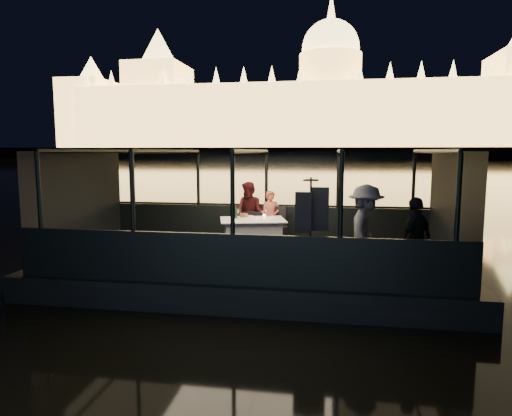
% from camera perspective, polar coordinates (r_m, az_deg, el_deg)
% --- Properties ---
extents(river_water, '(500.00, 500.00, 0.00)m').
position_cam_1_polar(river_water, '(89.54, 8.47, 5.27)').
color(river_water, black).
rests_on(river_water, ground).
extents(boat_hull, '(8.60, 4.40, 1.00)m').
position_cam_1_polar(boat_hull, '(10.02, -0.38, -9.11)').
color(boat_hull, black).
rests_on(boat_hull, river_water).
extents(boat_deck, '(8.00, 4.00, 0.04)m').
position_cam_1_polar(boat_deck, '(9.90, -0.38, -6.44)').
color(boat_deck, black).
rests_on(boat_deck, boat_hull).
extents(gunwale_port, '(8.00, 0.08, 0.90)m').
position_cam_1_polar(gunwale_port, '(11.75, 1.29, -1.95)').
color(gunwale_port, black).
rests_on(gunwale_port, boat_deck).
extents(gunwale_starboard, '(8.00, 0.08, 0.90)m').
position_cam_1_polar(gunwale_starboard, '(7.88, -2.90, -6.48)').
color(gunwale_starboard, black).
rests_on(gunwale_starboard, boat_deck).
extents(cabin_glass_port, '(8.00, 0.02, 1.40)m').
position_cam_1_polar(cabin_glass_port, '(11.62, 1.30, 3.66)').
color(cabin_glass_port, '#99B2B2').
rests_on(cabin_glass_port, gunwale_port).
extents(cabin_glass_starboard, '(8.00, 0.02, 1.40)m').
position_cam_1_polar(cabin_glass_starboard, '(7.69, -2.95, 1.87)').
color(cabin_glass_starboard, '#99B2B2').
rests_on(cabin_glass_starboard, gunwale_starboard).
extents(cabin_roof_glass, '(8.00, 4.00, 0.02)m').
position_cam_1_polar(cabin_roof_glass, '(9.62, -0.40, 7.11)').
color(cabin_roof_glass, '#99B2B2').
rests_on(cabin_roof_glass, boat_deck).
extents(end_wall_fore, '(0.02, 4.00, 2.30)m').
position_cam_1_polar(end_wall_fore, '(11.10, -21.19, 0.68)').
color(end_wall_fore, black).
rests_on(end_wall_fore, boat_deck).
extents(end_wall_aft, '(0.02, 4.00, 2.30)m').
position_cam_1_polar(end_wall_aft, '(9.83, 23.23, -0.19)').
color(end_wall_aft, black).
rests_on(end_wall_aft, boat_deck).
extents(canopy_ribs, '(8.00, 4.00, 2.30)m').
position_cam_1_polar(canopy_ribs, '(9.69, -0.39, 0.30)').
color(canopy_ribs, black).
rests_on(canopy_ribs, boat_deck).
extents(embankment, '(400.00, 140.00, 6.00)m').
position_cam_1_polar(embankment, '(219.49, 9.13, 6.59)').
color(embankment, '#423D33').
rests_on(embankment, ground).
extents(parliament_building, '(220.00, 32.00, 60.00)m').
position_cam_1_polar(parliament_building, '(186.34, 9.22, 15.14)').
color(parliament_building, '#F2D18C').
rests_on(parliament_building, embankment).
extents(dining_table_central, '(1.67, 1.39, 0.77)m').
position_cam_1_polar(dining_table_central, '(10.42, -0.43, -3.48)').
color(dining_table_central, white).
rests_on(dining_table_central, boat_deck).
extents(chair_port_left, '(0.50, 0.50, 0.82)m').
position_cam_1_polar(chair_port_left, '(11.07, -0.33, -2.50)').
color(chair_port_left, black).
rests_on(chair_port_left, boat_deck).
extents(chair_port_right, '(0.56, 0.56, 0.94)m').
position_cam_1_polar(chair_port_right, '(11.15, 2.63, -2.45)').
color(chair_port_right, black).
rests_on(chair_port_right, boat_deck).
extents(coat_stand, '(0.63, 0.57, 1.85)m').
position_cam_1_polar(coat_stand, '(8.17, 6.80, -2.81)').
color(coat_stand, black).
rests_on(coat_stand, boat_deck).
extents(person_woman_coral, '(0.55, 0.43, 1.33)m').
position_cam_1_polar(person_woman_coral, '(11.28, 1.86, -0.78)').
color(person_woman_coral, '#CA5E49').
rests_on(person_woman_coral, boat_deck).
extents(person_man_maroon, '(0.90, 0.82, 1.54)m').
position_cam_1_polar(person_man_maroon, '(11.40, -0.82, -0.70)').
color(person_man_maroon, '#431215').
rests_on(person_man_maroon, boat_deck).
extents(passenger_stripe, '(0.78, 1.19, 1.72)m').
position_cam_1_polar(passenger_stripe, '(8.51, 13.51, -2.90)').
color(passenger_stripe, silver).
rests_on(passenger_stripe, boat_deck).
extents(passenger_dark, '(0.86, 0.93, 1.52)m').
position_cam_1_polar(passenger_dark, '(8.48, 19.34, -3.15)').
color(passenger_dark, black).
rests_on(passenger_dark, boat_deck).
extents(wine_bottle, '(0.08, 0.08, 0.30)m').
position_cam_1_polar(wine_bottle, '(10.49, -2.53, -0.48)').
color(wine_bottle, '#15391A').
rests_on(wine_bottle, dining_table_central).
extents(bread_basket, '(0.21, 0.21, 0.08)m').
position_cam_1_polar(bread_basket, '(10.71, -1.53, -0.91)').
color(bread_basket, olive).
rests_on(bread_basket, dining_table_central).
extents(amber_candle, '(0.07, 0.07, 0.08)m').
position_cam_1_polar(amber_candle, '(10.54, 1.04, -1.04)').
color(amber_candle, orange).
rests_on(amber_candle, dining_table_central).
extents(plate_near, '(0.27, 0.27, 0.02)m').
position_cam_1_polar(plate_near, '(10.35, 2.30, -1.38)').
color(plate_near, white).
rests_on(plate_near, dining_table_central).
extents(plate_far, '(0.27, 0.27, 0.01)m').
position_cam_1_polar(plate_far, '(10.79, -0.87, -1.02)').
color(plate_far, white).
rests_on(plate_far, dining_table_central).
extents(wine_glass_white, '(0.08, 0.08, 0.21)m').
position_cam_1_polar(wine_glass_white, '(10.39, -2.25, -0.86)').
color(wine_glass_white, white).
rests_on(wine_glass_white, dining_table_central).
extents(wine_glass_red, '(0.08, 0.08, 0.18)m').
position_cam_1_polar(wine_glass_red, '(10.62, 1.26, -0.68)').
color(wine_glass_red, silver).
rests_on(wine_glass_red, dining_table_central).
extents(wine_glass_empty, '(0.08, 0.08, 0.18)m').
position_cam_1_polar(wine_glass_empty, '(10.37, 0.79, -0.87)').
color(wine_glass_empty, silver).
rests_on(wine_glass_empty, dining_table_central).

